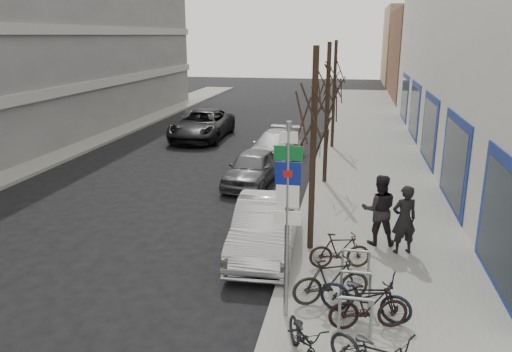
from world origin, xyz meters
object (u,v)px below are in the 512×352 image
at_px(bike_far_curb, 377,351).
at_px(parked_car_front, 266,227).
at_px(bike_near_left, 304,337).
at_px(parked_car_back, 275,147).
at_px(meter_back, 320,141).
at_px(pedestrian_near, 404,220).
at_px(bike_near_right, 369,306).
at_px(tree_far, 335,69).
at_px(meter_front, 292,227).
at_px(bike_far_inner, 340,250).
at_px(meter_mid, 310,172).
at_px(bike_rack, 356,285).
at_px(bike_mid_inner, 331,280).
at_px(tree_mid, 328,80).
at_px(tree_near, 315,102).
at_px(bike_mid_curb, 366,291).
at_px(parked_car_mid, 253,168).
at_px(highway_sign_pole, 287,210).
at_px(lane_car, 202,125).
at_px(pedestrian_far, 379,209).

bearing_deg(bike_far_curb, parked_car_front, 61.31).
relative_size(bike_near_left, parked_car_back, 0.35).
height_order(meter_back, pedestrian_near, pedestrian_near).
xyz_separation_m(bike_far_curb, parked_car_back, (-4.05, 15.20, -0.01)).
bearing_deg(pedestrian_near, bike_near_right, 55.36).
bearing_deg(bike_near_right, tree_far, -10.29).
relative_size(bike_near_left, bike_far_curb, 0.92).
distance_m(meter_front, bike_far_inner, 1.43).
distance_m(meter_mid, bike_near_right, 8.90).
height_order(bike_rack, bike_near_left, bike_near_left).
relative_size(meter_mid, bike_far_curb, 0.70).
relative_size(bike_mid_inner, pedestrian_near, 0.93).
bearing_deg(tree_mid, bike_rack, -82.72).
relative_size(meter_back, bike_near_right, 0.79).
xyz_separation_m(bike_near_right, parked_car_front, (-2.65, 3.49, 0.11)).
xyz_separation_m(tree_far, pedestrian_near, (2.43, -12.86, -3.02)).
relative_size(tree_near, bike_mid_curb, 2.91).
bearing_deg(tree_mid, parked_car_front, -100.15).
xyz_separation_m(meter_back, parked_car_front, (-0.75, -10.70, -0.17)).
bearing_deg(parked_car_back, parked_car_mid, -87.84).
relative_size(bike_rack, bike_mid_curb, 1.19).
distance_m(meter_mid, bike_near_left, 10.01).
relative_size(highway_sign_pole, tree_far, 0.76).
xyz_separation_m(bike_far_curb, bike_far_inner, (-0.72, 4.14, -0.09)).
bearing_deg(parked_car_front, bike_far_inner, -26.65).
height_order(meter_back, bike_mid_curb, meter_back).
relative_size(tree_mid, tree_far, 1.00).
xyz_separation_m(meter_back, bike_far_inner, (1.27, -11.59, -0.30)).
xyz_separation_m(meter_back, lane_car, (-6.95, 3.84, -0.09)).
xyz_separation_m(bike_mid_curb, lane_car, (-8.80, 17.60, 0.09)).
xyz_separation_m(meter_front, bike_far_inner, (1.27, -0.59, -0.30)).
relative_size(parked_car_back, pedestrian_near, 2.56).
xyz_separation_m(tree_near, bike_near_left, (0.32, -4.97, -3.45)).
bearing_deg(bike_mid_curb, parked_car_front, 53.67).
height_order(parked_car_front, parked_car_back, parked_car_front).
relative_size(bike_mid_inner, bike_far_inner, 1.13).
distance_m(meter_front, meter_back, 11.00).
relative_size(tree_mid, meter_front, 4.33).
distance_m(bike_far_inner, parked_car_back, 11.55).
bearing_deg(parked_car_back, pedestrian_far, -58.81).
distance_m(tree_mid, meter_back, 5.13).
distance_m(meter_mid, pedestrian_far, 4.92).
bearing_deg(meter_front, bike_near_left, -80.28).
height_order(bike_far_inner, lane_car, lane_car).
xyz_separation_m(bike_rack, bike_far_curb, (0.34, -2.32, 0.05)).
height_order(bike_rack, lane_car, lane_car).
bearing_deg(bike_rack, bike_near_left, -113.10).
xyz_separation_m(tree_far, pedestrian_far, (1.80, -12.36, -2.95)).
distance_m(bike_near_left, bike_mid_inner, 2.17).
distance_m(parked_car_back, pedestrian_near, 11.01).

